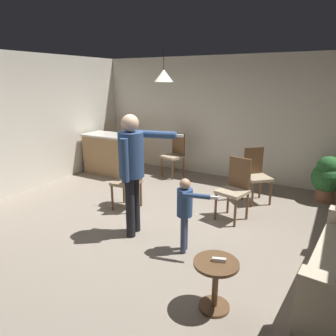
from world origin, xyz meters
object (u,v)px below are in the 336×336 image
at_px(person_child, 185,207).
at_px(dining_chair_spare, 130,179).
at_px(person_adult, 132,163).
at_px(dining_chair_near_wall, 256,173).
at_px(dining_chair_by_counter, 235,187).
at_px(spare_remote_on_table, 219,260).
at_px(dining_chair_centre_back, 175,153).
at_px(potted_plant_corner, 328,177).
at_px(side_table_by_couch, 215,279).
at_px(kitchen_counter, 111,154).

distance_m(person_child, dining_chair_spare, 1.65).
xyz_separation_m(person_adult, dining_chair_near_wall, (1.20, 2.14, -0.54)).
height_order(dining_chair_by_counter, spare_remote_on_table, dining_chair_by_counter).
xyz_separation_m(person_child, dining_chair_centre_back, (-1.70, 2.86, -0.08)).
xyz_separation_m(person_adult, potted_plant_corner, (2.35, 2.79, -0.61)).
distance_m(dining_chair_by_counter, dining_chair_centre_back, 2.49).
height_order(dining_chair_centre_back, dining_chair_spare, same).
distance_m(side_table_by_couch, dining_chair_centre_back, 4.41).
height_order(kitchen_counter, person_child, person_child).
height_order(side_table_by_couch, dining_chair_centre_back, dining_chair_centre_back).
distance_m(person_child, dining_chair_centre_back, 3.33).
distance_m(dining_chair_near_wall, dining_chair_spare, 2.29).
height_order(dining_chair_by_counter, dining_chair_centre_back, same).
bearing_deg(person_adult, person_child, 73.84).
relative_size(dining_chair_by_counter, dining_chair_near_wall, 1.00).
relative_size(person_adult, dining_chair_spare, 1.75).
bearing_deg(dining_chair_centre_back, person_adult, 123.61).
distance_m(person_adult, dining_chair_centre_back, 2.97).
relative_size(dining_chair_by_counter, spare_remote_on_table, 7.69).
height_order(dining_chair_centre_back, potted_plant_corner, dining_chair_centre_back).
distance_m(kitchen_counter, dining_chair_spare, 2.25).
bearing_deg(dining_chair_by_counter, dining_chair_near_wall, -82.10).
height_order(person_child, spare_remote_on_table, person_child).
height_order(person_adult, dining_chair_spare, person_adult).
bearing_deg(spare_remote_on_table, side_table_by_couch, -132.36).
bearing_deg(dining_chair_by_counter, kitchen_counter, -2.36).
height_order(side_table_by_couch, dining_chair_near_wall, dining_chair_near_wall).
relative_size(dining_chair_near_wall, dining_chair_centre_back, 1.00).
bearing_deg(dining_chair_by_counter, dining_chair_centre_back, -25.03).
bearing_deg(kitchen_counter, dining_chair_spare, -41.96).
xyz_separation_m(dining_chair_near_wall, potted_plant_corner, (1.15, 0.64, -0.07)).
relative_size(person_adult, dining_chair_by_counter, 1.75).
distance_m(kitchen_counter, potted_plant_corner, 4.65).
distance_m(side_table_by_couch, person_adult, 1.97).
distance_m(side_table_by_couch, potted_plant_corner, 3.74).
relative_size(kitchen_counter, person_child, 1.25).
bearing_deg(kitchen_counter, spare_remote_on_table, -38.37).
bearing_deg(dining_chair_centre_back, dining_chair_near_wall, 179.22).
height_order(dining_chair_by_counter, potted_plant_corner, dining_chair_by_counter).
relative_size(person_child, spare_remote_on_table, 7.75).
distance_m(dining_chair_by_counter, dining_chair_spare, 1.77).
height_order(person_adult, dining_chair_centre_back, person_adult).
relative_size(kitchen_counter, spare_remote_on_table, 9.69).
distance_m(dining_chair_by_counter, potted_plant_corner, 2.00).
relative_size(kitchen_counter, side_table_by_couch, 2.42).
xyz_separation_m(dining_chair_spare, potted_plant_corner, (2.94, 2.08, -0.07)).
relative_size(side_table_by_couch, person_adult, 0.30).
bearing_deg(spare_remote_on_table, kitchen_counter, 141.63).
bearing_deg(dining_chair_centre_back, person_child, 137.64).
bearing_deg(dining_chair_spare, side_table_by_couch, -130.06).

